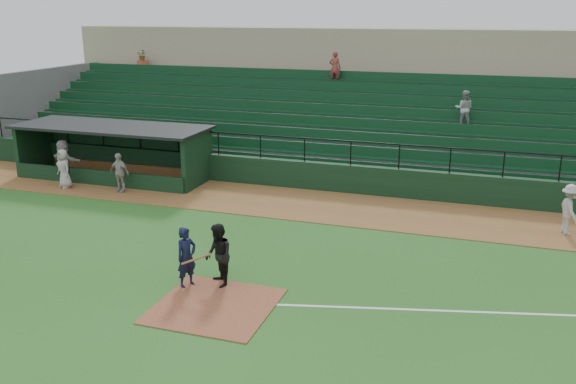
% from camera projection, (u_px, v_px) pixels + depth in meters
% --- Properties ---
extents(ground, '(90.00, 90.00, 0.00)m').
position_uv_depth(ground, '(230.00, 290.00, 16.74)').
color(ground, '#255C1D').
rests_on(ground, ground).
extents(warning_track, '(40.00, 4.00, 0.03)m').
position_uv_depth(warning_track, '(312.00, 205.00, 24.00)').
color(warning_track, brown).
rests_on(warning_track, ground).
extents(home_plate_dirt, '(3.00, 3.00, 0.03)m').
position_uv_depth(home_plate_dirt, '(215.00, 306.00, 15.83)').
color(home_plate_dirt, brown).
rests_on(home_plate_dirt, ground).
extents(foul_line, '(17.49, 4.44, 0.01)m').
position_uv_depth(foul_line, '(540.00, 314.00, 15.40)').
color(foul_line, white).
rests_on(foul_line, ground).
extents(stadium_structure, '(38.00, 13.08, 6.40)m').
position_uv_depth(stadium_structure, '(359.00, 114.00, 31.04)').
color(stadium_structure, black).
rests_on(stadium_structure, ground).
extents(dugout, '(8.90, 3.20, 2.42)m').
position_uv_depth(dugout, '(118.00, 147.00, 28.01)').
color(dugout, black).
rests_on(dugout, ground).
extents(batter_at_plate, '(1.12, 0.75, 1.73)m').
position_uv_depth(batter_at_plate, '(187.00, 257.00, 16.74)').
color(batter_at_plate, black).
rests_on(batter_at_plate, ground).
extents(umpire, '(1.07, 1.11, 1.79)m').
position_uv_depth(umpire, '(218.00, 256.00, 16.77)').
color(umpire, black).
rests_on(umpire, ground).
extents(runner, '(0.92, 1.26, 1.75)m').
position_uv_depth(runner, '(570.00, 209.00, 20.63)').
color(runner, '#ACA5A1').
rests_on(runner, warning_track).
extents(dugout_player_a, '(1.03, 0.55, 1.67)m').
position_uv_depth(dugout_player_a, '(119.00, 173.00, 25.48)').
color(dugout_player_a, '#ABA6A0').
rests_on(dugout_player_a, warning_track).
extents(dugout_player_b, '(0.97, 0.83, 1.68)m').
position_uv_depth(dugout_player_b, '(64.00, 169.00, 26.10)').
color(dugout_player_b, '#ACA7A1').
rests_on(dugout_player_b, warning_track).
extents(dugout_player_c, '(1.86, 1.02, 1.91)m').
position_uv_depth(dugout_player_c, '(64.00, 161.00, 26.95)').
color(dugout_player_c, '#A09B96').
rests_on(dugout_player_c, warning_track).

